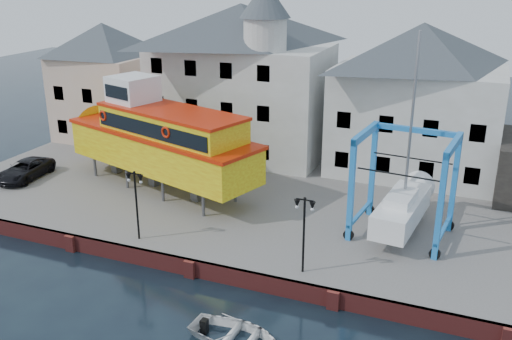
% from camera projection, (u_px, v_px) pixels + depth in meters
% --- Properties ---
extents(ground, '(140.00, 140.00, 0.00)m').
position_uv_depth(ground, '(191.00, 277.00, 31.13)').
color(ground, black).
rests_on(ground, ground).
extents(hardstanding, '(44.00, 22.00, 1.00)m').
position_uv_depth(hardstanding, '(264.00, 197.00, 40.53)').
color(hardstanding, '#615F5D').
rests_on(hardstanding, ground).
extents(quay_wall, '(44.00, 0.47, 1.00)m').
position_uv_depth(quay_wall, '(191.00, 268.00, 31.05)').
color(quay_wall, maroon).
rests_on(quay_wall, ground).
extents(building_pink, '(8.00, 7.00, 10.30)m').
position_uv_depth(building_pink, '(107.00, 82.00, 51.10)').
color(building_pink, '#D0AC92').
rests_on(building_pink, hardstanding).
extents(building_white_main, '(14.00, 8.30, 14.00)m').
position_uv_depth(building_white_main, '(242.00, 78.00, 46.37)').
color(building_white_main, '#BBBBB4').
rests_on(building_white_main, hardstanding).
extents(building_white_right, '(12.00, 8.00, 11.20)m').
position_uv_depth(building_white_right, '(417.00, 100.00, 42.21)').
color(building_white_right, '#BBBBB4').
rests_on(building_white_right, hardstanding).
extents(lamp_post_left, '(1.12, 0.32, 4.20)m').
position_uv_depth(lamp_post_left, '(135.00, 188.00, 32.18)').
color(lamp_post_left, black).
rests_on(lamp_post_left, hardstanding).
extents(lamp_post_right, '(1.12, 0.32, 4.20)m').
position_uv_depth(lamp_post_right, '(304.00, 216.00, 28.61)').
color(lamp_post_right, black).
rests_on(lamp_post_right, hardstanding).
extents(tour_boat, '(18.25, 9.38, 7.75)m').
position_uv_depth(tour_boat, '(151.00, 137.00, 40.00)').
color(tour_boat, '#59595E').
rests_on(tour_boat, hardstanding).
extents(travel_lift, '(5.91, 7.97, 11.80)m').
position_uv_depth(travel_lift, '(405.00, 200.00, 33.63)').
color(travel_lift, '#1578C3').
rests_on(travel_lift, hardstanding).
extents(van, '(2.76, 5.12, 1.37)m').
position_uv_depth(van, '(25.00, 170.00, 42.34)').
color(van, black).
rests_on(van, hardstanding).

